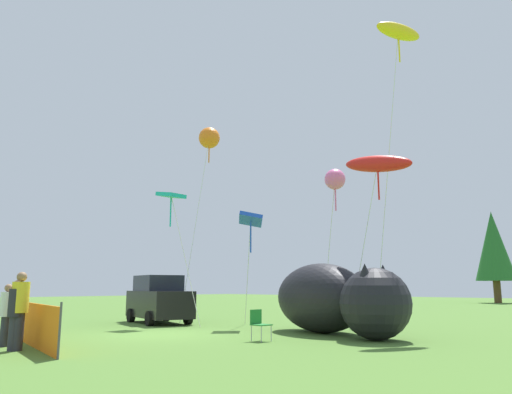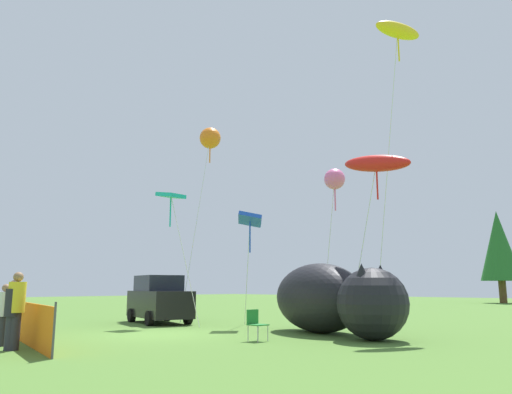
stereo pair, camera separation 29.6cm
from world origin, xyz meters
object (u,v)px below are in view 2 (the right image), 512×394
object	(u,v)px
spectator_in_red_shirt	(16,307)
kite_pink_octopus	(335,180)
spectator_in_black_shirt	(12,312)
kite_yellow_hero	(398,32)
inflatable_cat	(331,301)
kite_blue_box	(250,221)
spectator_in_yellow_shirt	(4,312)
parked_car	(159,300)
kite_teal_diamond	(171,197)
kite_red_lizard	(376,164)
folding_chair	(256,322)
kite_orange_flower	(210,139)

from	to	relation	value
spectator_in_red_shirt	kite_pink_octopus	world-z (taller)	kite_pink_octopus
spectator_in_black_shirt	kite_yellow_hero	xyz separation A→B (m)	(4.33, 12.21, 10.54)
inflatable_cat	kite_blue_box	xyz separation A→B (m)	(-3.92, 0.18, 2.99)
spectator_in_red_shirt	spectator_in_yellow_shirt	distance (m)	1.09
parked_car	kite_teal_diamond	size ratio (longest dim) A/B	0.79
inflatable_cat	kite_red_lizard	xyz separation A→B (m)	(0.85, 1.74, 4.75)
spectator_in_yellow_shirt	kite_blue_box	bearing A→B (deg)	87.43
folding_chair	kite_orange_flower	size ratio (longest dim) A/B	0.09
kite_orange_flower	spectator_in_black_shirt	bearing A→B (deg)	-62.63
kite_yellow_hero	spectator_in_red_shirt	bearing A→B (deg)	-109.51
kite_red_lizard	kite_pink_octopus	size ratio (longest dim) A/B	1.02
folding_chair	kite_pink_octopus	bearing A→B (deg)	104.82
inflatable_cat	kite_pink_octopus	distance (m)	5.84
kite_blue_box	folding_chair	bearing A→B (deg)	-43.20
parked_car	spectator_in_black_shirt	bearing A→B (deg)	-41.73
spectator_in_yellow_shirt	spectator_in_black_shirt	bearing A→B (deg)	-10.12
inflatable_cat	kite_teal_diamond	distance (m)	8.13
parked_car	kite_blue_box	world-z (taller)	kite_blue_box
spectator_in_black_shirt	kite_orange_flower	bearing A→B (deg)	117.37
kite_orange_flower	kite_yellow_hero	xyz separation A→B (m)	(10.13, 0.99, 2.47)
spectator_in_red_shirt	kite_red_lizard	bearing A→B (deg)	68.61
kite_pink_octopus	kite_yellow_hero	world-z (taller)	kite_yellow_hero
spectator_in_yellow_shirt	kite_red_lizard	size ratio (longest dim) A/B	0.25
spectator_in_yellow_shirt	kite_yellow_hero	size ratio (longest dim) A/B	0.13
inflatable_cat	spectator_in_yellow_shirt	bearing A→B (deg)	-97.59
spectator_in_black_shirt	spectator_in_red_shirt	size ratio (longest dim) A/B	0.90
kite_pink_octopus	kite_red_lizard	bearing A→B (deg)	-23.91
spectator_in_black_shirt	kite_teal_diamond	bearing A→B (deg)	116.37
parked_car	kite_blue_box	xyz separation A→B (m)	(4.34, 1.11, 3.09)
parked_car	spectator_in_yellow_shirt	world-z (taller)	parked_car
parked_car	inflatable_cat	distance (m)	8.31
kite_pink_octopus	kite_yellow_hero	xyz separation A→B (m)	(2.82, 0.55, 5.65)
parked_car	kite_red_lizard	xyz separation A→B (m)	(9.10, 2.67, 4.85)
spectator_in_yellow_shirt	kite_teal_diamond	xyz separation A→B (m)	(-2.57, 7.11, 4.28)
spectator_in_black_shirt	spectator_in_yellow_shirt	bearing A→B (deg)	169.88
spectator_in_black_shirt	kite_orange_flower	xyz separation A→B (m)	(-5.81, 11.22, 8.07)
spectator_in_black_shirt	kite_red_lizard	world-z (taller)	kite_red_lizard
parked_car	inflatable_cat	xyz separation A→B (m)	(8.25, 0.93, 0.09)
kite_yellow_hero	inflatable_cat	bearing A→B (deg)	-107.17
inflatable_cat	spectator_in_black_shirt	bearing A→B (deg)	-91.32
folding_chair	spectator_in_yellow_shirt	size ratio (longest dim) A/B	0.55
kite_pink_octopus	kite_orange_flower	size ratio (longest dim) A/B	0.65
folding_chair	kite_teal_diamond	xyz separation A→B (m)	(-6.44, 1.63, 4.63)
kite_teal_diamond	kite_yellow_hero	distance (m)	11.27
kite_blue_box	kite_yellow_hero	distance (m)	9.51
spectator_in_black_shirt	kite_blue_box	bearing A→B (deg)	94.19
kite_orange_flower	kite_yellow_hero	bearing A→B (deg)	5.59
kite_red_lizard	kite_yellow_hero	world-z (taller)	kite_yellow_hero
kite_teal_diamond	kite_red_lizard	world-z (taller)	kite_red_lizard
parked_car	spectator_in_black_shirt	size ratio (longest dim) A/B	2.51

